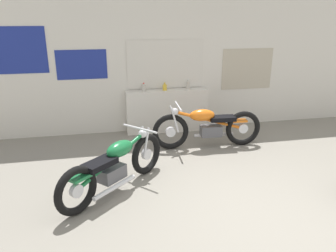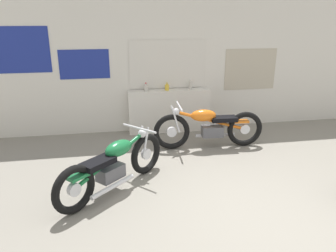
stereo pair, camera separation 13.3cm
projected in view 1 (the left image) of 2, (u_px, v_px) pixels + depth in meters
name	position (u px, v px, depth m)	size (l,w,h in m)	color
ground_plane	(263.00, 219.00, 4.05)	(24.00, 24.00, 0.00)	gray
wall_back	(189.00, 64.00, 6.92)	(10.00, 0.07, 2.80)	silver
sill_counter	(167.00, 111.00, 6.97)	(1.73, 0.28, 0.90)	silver
bottle_leftmost	(144.00, 87.00, 6.71)	(0.09, 0.09, 0.17)	#B7B2A8
bottle_left_center	(165.00, 87.00, 6.78)	(0.09, 0.09, 0.16)	gold
bottle_center	(188.00, 85.00, 6.87)	(0.07, 0.07, 0.22)	#B7B2A8
motorcycle_green	(115.00, 166.00, 4.57)	(1.55, 1.46, 0.80)	black
motorcycle_orange	(208.00, 127.00, 6.13)	(2.08, 0.64, 0.84)	black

